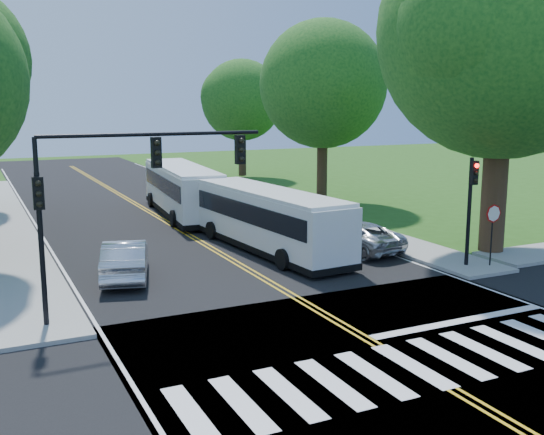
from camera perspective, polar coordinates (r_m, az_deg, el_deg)
ground at (r=17.64m, az=11.45°, el=-12.35°), size 140.00×140.00×0.00m
road at (r=33.14m, az=-7.62°, el=-1.48°), size 14.00×96.00×0.01m
cross_road at (r=17.63m, az=11.45°, el=-12.33°), size 60.00×12.00×0.01m
center_line at (r=36.89m, az=-9.56°, el=-0.31°), size 0.36×70.00×0.01m
edge_line_w at (r=35.66m, az=-20.11°, el=-1.17°), size 0.12×70.00×0.01m
edge_line_e at (r=39.28m, az=-0.01°, el=0.48°), size 0.12×70.00×0.01m
crosswalk at (r=17.27m, az=12.48°, el=-12.84°), size 12.60×3.00×0.01m
stop_bar at (r=20.90m, az=16.54°, el=-8.88°), size 6.60×0.40×0.01m
sidewalk_nw at (r=38.49m, az=-22.79°, el=-0.45°), size 2.60×40.00×0.15m
sidewalk_ne at (r=42.58m, az=0.06°, el=1.34°), size 2.60×40.00×0.15m
tree_ne_big at (r=29.74m, az=20.09°, el=15.29°), size 10.80×10.80×14.91m
tree_east_mid at (r=42.69m, az=4.61°, el=11.81°), size 8.40×8.40×11.93m
tree_east_far at (r=57.46m, az=-2.72°, el=10.45°), size 7.20×7.20×10.34m
signal_nw at (r=19.88m, az=-13.54°, el=3.23°), size 7.15×0.46×5.66m
signal_ne at (r=26.80m, az=17.40°, el=1.77°), size 0.30×0.46×4.40m
stop_sign at (r=27.17m, az=19.19°, el=-0.22°), size 0.76×0.08×2.53m
bus_lead at (r=28.95m, az=-0.38°, el=-0.09°), size 3.26×11.05×2.82m
bus_follow at (r=38.48m, az=-8.06°, el=2.52°), size 3.56×11.63×2.96m
hatchback at (r=25.10m, az=-13.01°, el=-3.68°), size 2.80×4.89×1.53m
suv at (r=29.20m, az=7.43°, el=-1.70°), size 3.05×5.21×1.36m
dark_sedan at (r=36.36m, az=0.27°, el=0.72°), size 2.47×4.70×1.30m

